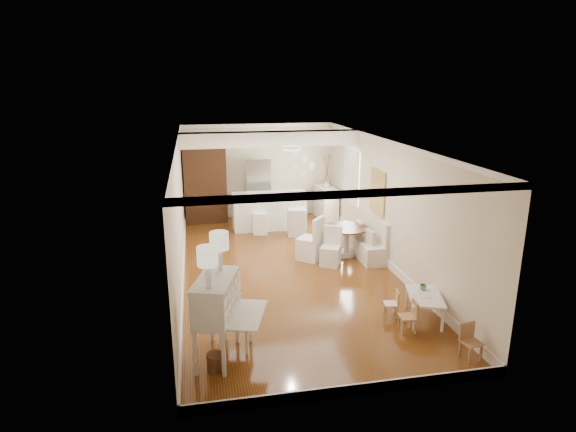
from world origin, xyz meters
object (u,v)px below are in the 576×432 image
object	(u,v)px
secretary_bureau	(217,319)
slip_chair_near	(331,247)
kids_chair_b	(391,303)
kids_chair_c	(471,342)
wicker_basket	(216,362)
sideboard	(326,203)
gustavian_armchair	(236,322)
slip_chair_far	(310,238)
dining_table	(346,241)
kids_chair_a	(408,316)
pantry_cabinet	(205,183)
fridge	(270,189)
bar_stool_left	(260,217)
breakfast_counter	(269,211)
bar_stool_right	(296,214)
kids_table	(424,307)

from	to	relation	value
secretary_bureau	slip_chair_near	bearing A→B (deg)	68.15
kids_chair_b	kids_chair_c	world-z (taller)	kids_chair_c
wicker_basket	sideboard	world-z (taller)	sideboard
kids_chair_b	slip_chair_near	size ratio (longest dim) A/B	0.56
gustavian_armchair	slip_chair_far	xyz separation A→B (m)	(2.03, 3.53, 0.08)
wicker_basket	dining_table	bearing A→B (deg)	51.80
gustavian_armchair	kids_chair_a	world-z (taller)	gustavian_armchair
dining_table	pantry_cabinet	xyz separation A→B (m)	(-3.15, 3.54, 0.80)
wicker_basket	dining_table	distance (m)	5.32
slip_chair_far	fridge	size ratio (longest dim) A/B	0.57
kids_chair_a	slip_chair_far	bearing A→B (deg)	-163.40
bar_stool_left	secretary_bureau	bearing A→B (deg)	-93.53
wicker_basket	bar_stool_left	distance (m)	6.45
breakfast_counter	bar_stool_right	xyz separation A→B (m)	(0.62, -0.73, 0.08)
fridge	kids_chair_a	bearing A→B (deg)	-80.99
breakfast_counter	bar_stool_left	distance (m)	0.49
dining_table	slip_chair_far	size ratio (longest dim) A/B	1.00
kids_chair_c	breakfast_counter	distance (m)	7.33
kids_chair_c	gustavian_armchair	bearing A→B (deg)	153.66
gustavian_armchair	breakfast_counter	xyz separation A→B (m)	(1.49, 6.08, 0.08)
secretary_bureau	pantry_cabinet	xyz separation A→B (m)	(0.09, 7.39, 0.50)
kids_chair_c	breakfast_counter	bearing A→B (deg)	95.05
slip_chair_near	kids_chair_b	bearing A→B (deg)	-52.43
dining_table	kids_chair_c	bearing A→B (deg)	-84.23
fridge	kids_chair_c	bearing A→B (deg)	-78.04
secretary_bureau	dining_table	xyz separation A→B (m)	(3.24, 3.86, -0.30)
kids_chair_a	kids_chair_c	bearing A→B (deg)	35.78
fridge	slip_chair_near	bearing A→B (deg)	-80.00
secretary_bureau	wicker_basket	distance (m)	0.61
wicker_basket	kids_chair_a	distance (m)	3.22
kids_chair_c	slip_chair_near	bearing A→B (deg)	93.74
pantry_cabinet	wicker_basket	bearing A→B (deg)	-91.01
wicker_basket	kids_table	distance (m)	3.73
kids_table	fridge	size ratio (longest dim) A/B	0.51
bar_stool_right	fridge	world-z (taller)	fridge
kids_chair_a	fridge	size ratio (longest dim) A/B	0.30
bar_stool_right	wicker_basket	bearing A→B (deg)	-103.85
kids_chair_b	pantry_cabinet	world-z (taller)	pantry_cabinet
slip_chair_near	fridge	world-z (taller)	fridge
bar_stool_left	bar_stool_right	size ratio (longest dim) A/B	0.79
dining_table	slip_chair_near	bearing A→B (deg)	-134.57
kids_chair_a	sideboard	distance (m)	6.84
kids_table	slip_chair_near	bearing A→B (deg)	107.60
kids_chair_c	slip_chair_far	world-z (taller)	slip_chair_far
secretary_bureau	slip_chair_near	world-z (taller)	secretary_bureau
bar_stool_left	slip_chair_near	bearing A→B (deg)	-54.56
bar_stool_right	pantry_cabinet	world-z (taller)	pantry_cabinet
sideboard	kids_chair_a	bearing A→B (deg)	-97.91
secretary_bureau	wicker_basket	xyz separation A→B (m)	(-0.05, -0.32, -0.52)
gustavian_armchair	bar_stool_right	world-z (taller)	bar_stool_right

